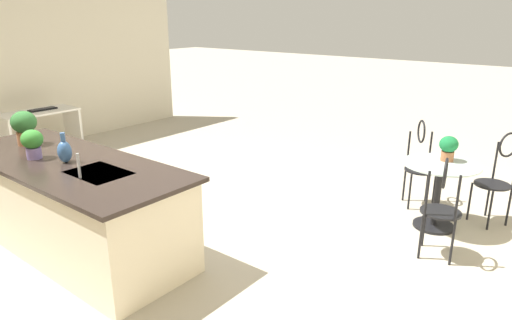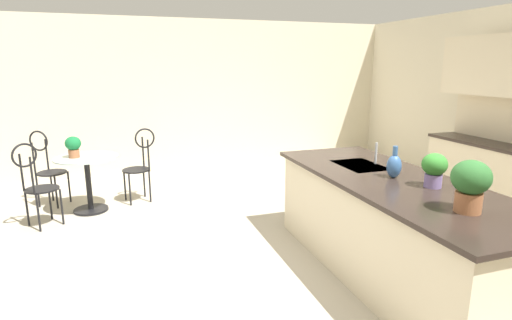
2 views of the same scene
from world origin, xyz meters
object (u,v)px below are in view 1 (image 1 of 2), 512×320
at_px(chair_near_window, 442,203).
at_px(potted_plant_counter_far, 24,126).
at_px(potted_plant_counter_near, 32,142).
at_px(vase_on_counter, 65,151).
at_px(chair_by_island, 420,159).
at_px(chair_toward_desk, 498,174).
at_px(bistro_table, 438,189).
at_px(writing_desk, 39,125).
at_px(keyboard, 43,109).
at_px(potted_plant_on_table, 448,147).

distance_m(chair_near_window, potted_plant_counter_far, 4.31).
height_order(potted_plant_counter_near, vase_on_counter, vase_on_counter).
bearing_deg(potted_plant_counter_far, chair_by_island, -134.31).
xyz_separation_m(chair_by_island, potted_plant_counter_far, (3.14, 3.22, 0.56)).
xyz_separation_m(chair_by_island, potted_plant_counter_near, (2.59, 3.41, 0.51)).
xyz_separation_m(chair_toward_desk, potted_plant_counter_far, (4.00, 3.22, 0.56)).
distance_m(bistro_table, writing_desk, 6.18).
bearing_deg(keyboard, potted_plant_counter_far, 150.01).
bearing_deg(chair_by_island, potted_plant_counter_far, 45.69).
bearing_deg(chair_near_window, vase_on_counter, 35.82).
distance_m(keyboard, potted_plant_on_table, 6.22).
height_order(potted_plant_on_table, potted_plant_counter_near, potted_plant_counter_near).
bearing_deg(vase_on_counter, potted_plant_counter_near, 19.60).
relative_size(chair_near_window, keyboard, 2.37).
relative_size(writing_desk, potted_plant_on_table, 4.36).
height_order(keyboard, potted_plant_counter_far, potted_plant_counter_far).
distance_m(chair_by_island, potted_plant_counter_near, 4.31).
xyz_separation_m(bistro_table, chair_near_window, (-0.24, 0.68, 0.13)).
xyz_separation_m(bistro_table, vase_on_counter, (2.64, 2.75, 0.58)).
height_order(potted_plant_on_table, vase_on_counter, vase_on_counter).
distance_m(writing_desk, keyboard, 0.27).
height_order(writing_desk, vase_on_counter, vase_on_counter).
distance_m(bistro_table, keyboard, 6.19).
relative_size(bistro_table, chair_near_window, 0.77).
height_order(chair_by_island, chair_toward_desk, same).
bearing_deg(vase_on_counter, potted_plant_counter_far, -4.27).
bearing_deg(chair_toward_desk, writing_desk, 16.02).
relative_size(bistro_table, vase_on_counter, 2.78).
bearing_deg(potted_plant_counter_far, potted_plant_counter_near, 160.77).
distance_m(writing_desk, potted_plant_on_table, 6.24).
xyz_separation_m(potted_plant_on_table, potted_plant_counter_far, (3.55, 2.82, 0.23)).
height_order(potted_plant_counter_far, potted_plant_counter_near, potted_plant_counter_far).
relative_size(potted_plant_counter_far, potted_plant_counter_near, 1.28).
distance_m(writing_desk, potted_plant_counter_near, 3.47).
distance_m(chair_near_window, potted_plant_counter_near, 3.94).
bearing_deg(potted_plant_counter_near, chair_near_window, -145.70).
bearing_deg(vase_on_counter, bistro_table, -133.82).
distance_m(chair_near_window, keyboard, 6.32).
xyz_separation_m(chair_near_window, potted_plant_counter_near, (3.22, 2.20, 0.51)).
bearing_deg(chair_toward_desk, chair_near_window, 79.54).
height_order(chair_near_window, keyboard, chair_near_window).
relative_size(potted_plant_on_table, potted_plant_counter_far, 0.75).
distance_m(chair_toward_desk, potted_plant_counter_near, 4.88).
xyz_separation_m(potted_plant_counter_near, vase_on_counter, (-0.35, -0.12, -0.05)).
height_order(bistro_table, keyboard, keyboard).
xyz_separation_m(bistro_table, chair_toward_desk, (-0.46, -0.54, 0.13)).
distance_m(chair_by_island, vase_on_counter, 4.00).
height_order(bistro_table, chair_toward_desk, chair_toward_desk).
relative_size(chair_toward_desk, keyboard, 2.37).
bearing_deg(bistro_table, chair_by_island, -53.41).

